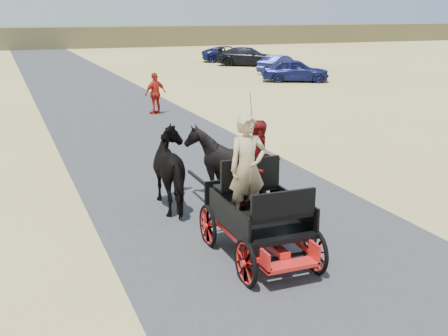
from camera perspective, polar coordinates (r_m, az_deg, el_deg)
name	(u,v)px	position (r m, az deg, el deg)	size (l,w,h in m)	color
ground	(289,254)	(10.11, 6.66, -8.64)	(140.00, 140.00, 0.00)	tan
road	(289,253)	(10.11, 6.66, -8.61)	(6.00, 140.00, 0.01)	#38383A
ridge_far	(36,38)	(70.27, -18.60, 12.43)	(140.00, 6.00, 2.40)	brown
carriage	(258,238)	(9.79, 3.51, -7.09)	(1.30, 2.40, 0.72)	black
horse_left	(176,170)	(12.09, -4.89, -0.21)	(0.91, 2.01, 1.70)	black
horse_right	(224,165)	(12.44, -0.05, 0.31)	(1.37, 1.54, 1.70)	black
driver_man	(247,168)	(9.34, 2.40, -0.02)	(0.66, 0.43, 1.80)	tan
passenger_woman	(260,164)	(10.05, 3.71, 0.44)	(0.77, 0.60, 1.58)	#660C0F
pedestrian	(155,93)	(23.60, -6.98, 7.53)	(1.01, 0.42, 1.73)	red
car_a	(295,70)	(34.83, 7.27, 9.81)	(1.62, 4.03, 1.37)	navy
car_b	(280,64)	(39.67, 5.67, 10.46)	(1.31, 3.76, 1.24)	navy
car_c	(248,57)	(44.90, 2.45, 11.24)	(2.02, 4.96, 1.44)	black
car_d	(230,54)	(48.58, 0.58, 11.51)	(2.18, 4.73, 1.32)	navy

